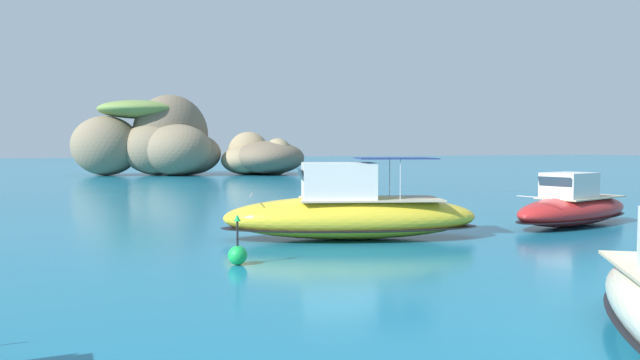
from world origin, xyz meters
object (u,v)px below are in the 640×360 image
object	(u,v)px
islet_large	(159,142)
islet_small	(261,158)
motorboat_yellow	(350,213)
channel_buoy	(238,253)
motorboat_red	(573,208)

from	to	relation	value
islet_large	islet_small	bearing A→B (deg)	-11.78
islet_large	motorboat_yellow	size ratio (longest dim) A/B	1.88
motorboat_yellow	channel_buoy	distance (m)	6.10
channel_buoy	motorboat_yellow	bearing A→B (deg)	33.73
islet_small	islet_large	bearing A→B (deg)	168.22
motorboat_yellow	islet_small	bearing A→B (deg)	77.94
islet_small	motorboat_yellow	bearing A→B (deg)	-102.06
motorboat_red	motorboat_yellow	distance (m)	10.66
islet_small	motorboat_yellow	xyz separation A→B (m)	(-11.29, -52.85, -1.09)
motorboat_red	channel_buoy	xyz separation A→B (m)	(-15.71, -3.35, -0.44)
motorboat_yellow	channel_buoy	bearing A→B (deg)	-146.27
motorboat_yellow	channel_buoy	world-z (taller)	motorboat_yellow
islet_small	motorboat_red	size ratio (longest dim) A/B	1.87
islet_large	motorboat_yellow	world-z (taller)	islet_large
motorboat_red	motorboat_yellow	bearing A→B (deg)	179.90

